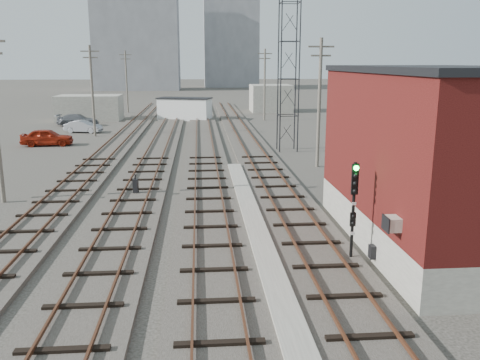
{
  "coord_description": "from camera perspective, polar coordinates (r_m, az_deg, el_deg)",
  "views": [
    {
      "loc": [
        -1.93,
        -7.3,
        7.38
      ],
      "look_at": [
        -0.14,
        14.84,
        2.2
      ],
      "focal_mm": 38.0,
      "sensor_mm": 36.0,
      "label": 1
    }
  ],
  "objects": [
    {
      "name": "car_red",
      "position": [
        49.03,
        -20.85,
        4.52
      ],
      "size": [
        4.61,
        2.09,
        1.54
      ],
      "primitive_type": "imported",
      "rotation": [
        0.0,
        0.0,
        1.63
      ],
      "color": "maroon",
      "rests_on": "ground"
    },
    {
      "name": "track_right",
      "position": [
        47.08,
        0.84,
        4.23
      ],
      "size": [
        3.2,
        90.0,
        0.39
      ],
      "color": "#332D28",
      "rests_on": "ground"
    },
    {
      "name": "switch_stand",
      "position": [
        29.07,
        -11.63,
        -0.73
      ],
      "size": [
        0.31,
        0.31,
        1.17
      ],
      "rotation": [
        0.0,
        0.0,
        -0.17
      ],
      "color": "black",
      "rests_on": "ground"
    },
    {
      "name": "car_silver",
      "position": [
        56.97,
        -17.18,
        5.75
      ],
      "size": [
        4.14,
        2.2,
        1.3
      ],
      "primitive_type": "imported",
      "rotation": [
        0.0,
        0.0,
        1.35
      ],
      "color": "#A4A5AB",
      "rests_on": "ground"
    },
    {
      "name": "shed_left",
      "position": [
        69.0,
        -16.52,
        7.78
      ],
      "size": [
        8.0,
        5.0,
        3.2
      ],
      "primitive_type": "cube",
      "color": "gray",
      "rests_on": "ground"
    },
    {
      "name": "utility_pole_left_c",
      "position": [
        78.06,
        -12.63,
        10.92
      ],
      "size": [
        1.8,
        0.24,
        9.0
      ],
      "color": "#595147",
      "rests_on": "ground"
    },
    {
      "name": "track_mid_right",
      "position": [
        46.87,
        -4.04,
        4.16
      ],
      "size": [
        3.2,
        90.0,
        0.39
      ],
      "color": "#332D28",
      "rests_on": "ground"
    },
    {
      "name": "car_grey",
      "position": [
        63.24,
        -17.75,
        6.44
      ],
      "size": [
        4.87,
        2.15,
        1.39
      ],
      "primitive_type": "imported",
      "rotation": [
        0.0,
        0.0,
        1.53
      ],
      "color": "slate",
      "rests_on": "ground"
    },
    {
      "name": "brick_building",
      "position": [
        21.8,
        21.11,
        2.34
      ],
      "size": [
        6.54,
        12.2,
        7.22
      ],
      "color": "gray",
      "rests_on": "ground"
    },
    {
      "name": "site_trailer",
      "position": [
        66.96,
        -6.23,
        7.97
      ],
      "size": [
        7.41,
        4.87,
        2.88
      ],
      "rotation": [
        0.0,
        0.0,
        -0.3
      ],
      "color": "white",
      "rests_on": "ground"
    },
    {
      "name": "platform_curb",
      "position": [
        22.63,
        1.8,
        -5.57
      ],
      "size": [
        0.9,
        28.0,
        0.26
      ],
      "primitive_type": "cube",
      "color": "gray",
      "rests_on": "ground"
    },
    {
      "name": "track_left",
      "position": [
        47.48,
        -13.77,
        3.93
      ],
      "size": [
        3.2,
        90.0,
        0.39
      ],
      "color": "#332D28",
      "rests_on": "ground"
    },
    {
      "name": "utility_pole_right_b",
      "position": [
        65.89,
        2.79,
        10.86
      ],
      "size": [
        1.8,
        0.24,
        9.0
      ],
      "color": "#595147",
      "rests_on": "ground"
    },
    {
      "name": "apartment_left",
      "position": [
        143.41,
        -11.49,
        15.92
      ],
      "size": [
        22.0,
        14.0,
        30.0
      ],
      "primitive_type": "cube",
      "color": "gray",
      "rests_on": "ground"
    },
    {
      "name": "utility_pole_right_a",
      "position": [
        36.39,
        8.9,
        8.9
      ],
      "size": [
        1.8,
        0.24,
        9.0
      ],
      "color": "#595147",
      "rests_on": "ground"
    },
    {
      "name": "apartment_right",
      "position": [
        157.71,
        -1.04,
        15.16
      ],
      "size": [
        16.0,
        12.0,
        26.0
      ],
      "primitive_type": "cube",
      "color": "gray",
      "rests_on": "ground"
    },
    {
      "name": "signal_mast",
      "position": [
        19.19,
        12.64,
        -2.79
      ],
      "size": [
        0.4,
        0.41,
        3.84
      ],
      "color": "gray",
      "rests_on": "ground"
    },
    {
      "name": "track_mid_left",
      "position": [
        47.0,
        -8.94,
        4.06
      ],
      "size": [
        3.2,
        90.0,
        0.39
      ],
      "color": "#332D28",
      "rests_on": "ground"
    },
    {
      "name": "lattice_tower",
      "position": [
        42.95,
        5.49,
        13.23
      ],
      "size": [
        1.6,
        1.6,
        15.0
      ],
      "color": "black",
      "rests_on": "ground"
    },
    {
      "name": "shed_right",
      "position": [
        78.25,
        3.47,
        9.16
      ],
      "size": [
        6.0,
        6.0,
        4.0
      ],
      "primitive_type": "cube",
      "color": "gray",
      "rests_on": "ground"
    },
    {
      "name": "utility_pole_left_b",
      "position": [
        53.42,
        -16.27,
        9.84
      ],
      "size": [
        1.8,
        0.24,
        9.0
      ],
      "color": "#595147",
      "rests_on": "ground"
    },
    {
      "name": "ground",
      "position": [
        67.73,
        -2.98,
        6.85
      ],
      "size": [
        320.0,
        320.0,
        0.0
      ],
      "primitive_type": "plane",
      "color": "#282621",
      "rests_on": "ground"
    }
  ]
}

